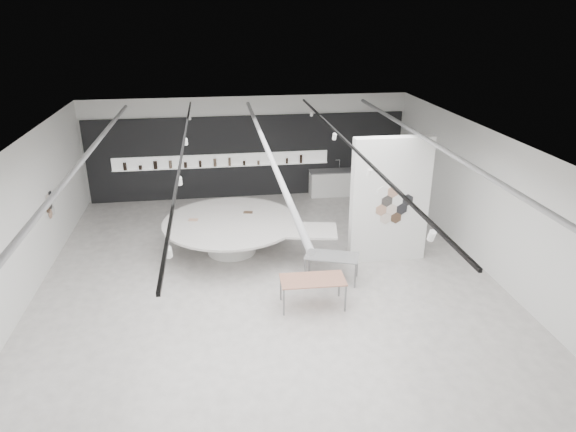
{
  "coord_description": "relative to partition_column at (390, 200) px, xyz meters",
  "views": [
    {
      "loc": [
        -1.26,
        -11.83,
        6.81
      ],
      "look_at": [
        0.66,
        1.2,
        1.42
      ],
      "focal_mm": 32.0,
      "sensor_mm": 36.0,
      "label": 1
    }
  ],
  "objects": [
    {
      "name": "sample_table_wood",
      "position": [
        -2.59,
        -2.2,
        -1.12
      ],
      "size": [
        1.58,
        0.82,
        0.73
      ],
      "rotation": [
        0.0,
        0.0,
        -0.03
      ],
      "color": "#A96D57",
      "rests_on": "ground"
    },
    {
      "name": "sample_table_stone",
      "position": [
        -1.85,
        -1.0,
        -1.14
      ],
      "size": [
        1.55,
        1.14,
        0.72
      ],
      "rotation": [
        0.0,
        0.0,
        -0.35
      ],
      "color": "gray",
      "rests_on": "ground"
    },
    {
      "name": "kitchen_counter",
      "position": [
        -0.35,
        5.55,
        -1.31
      ],
      "size": [
        1.74,
        0.69,
        1.36
      ],
      "rotation": [
        0.0,
        0.0,
        -0.01
      ],
      "color": "white",
      "rests_on": "ground"
    },
    {
      "name": "room",
      "position": [
        -3.59,
        -1.0,
        0.27
      ],
      "size": [
        12.02,
        14.02,
        3.82
      ],
      "color": "beige",
      "rests_on": "ground"
    },
    {
      "name": "partition_column",
      "position": [
        0.0,
        0.0,
        0.0
      ],
      "size": [
        2.2,
        0.38,
        3.6
      ],
      "color": "white",
      "rests_on": "ground"
    },
    {
      "name": "back_wall_display",
      "position": [
        -3.58,
        5.94,
        -0.26
      ],
      "size": [
        11.8,
        0.27,
        3.1
      ],
      "color": "black",
      "rests_on": "ground"
    },
    {
      "name": "display_island",
      "position": [
        -4.33,
        1.06,
        -1.14
      ],
      "size": [
        5.35,
        4.64,
        1.01
      ],
      "rotation": [
        0.0,
        0.0,
        -0.19
      ],
      "color": "white",
      "rests_on": "ground"
    }
  ]
}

